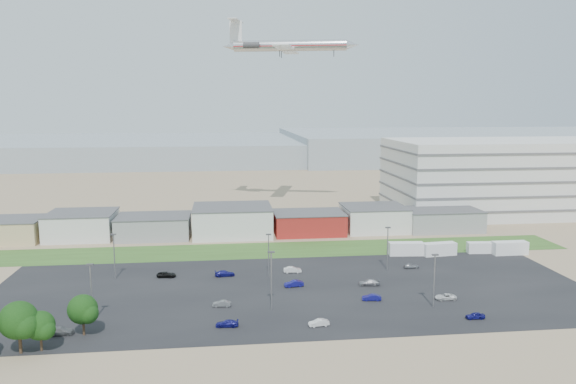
{
  "coord_description": "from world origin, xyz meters",
  "views": [
    {
      "loc": [
        -8.68,
        -87.5,
        36.73
      ],
      "look_at": [
        4.29,
        22.0,
        19.69
      ],
      "focal_mm": 35.0,
      "sensor_mm": 36.0,
      "label": 1
    }
  ],
  "objects": [
    {
      "name": "ground",
      "position": [
        0.0,
        0.0,
        0.0
      ],
      "size": [
        700.0,
        700.0,
        0.0
      ],
      "primitive_type": "plane",
      "color": "#887357",
      "rests_on": "ground"
    },
    {
      "name": "parking_lot",
      "position": [
        5.0,
        20.0,
        0.01
      ],
      "size": [
        120.0,
        50.0,
        0.01
      ],
      "primitive_type": "cube",
      "color": "black",
      "rests_on": "ground"
    },
    {
      "name": "grass_strip",
      "position": [
        0.0,
        52.0,
        0.01
      ],
      "size": [
        160.0,
        16.0,
        0.02
      ],
      "primitive_type": "cube",
      "color": "#34551F",
      "rests_on": "ground"
    },
    {
      "name": "hills_backdrop",
      "position": [
        40.0,
        315.0,
        4.5
      ],
      "size": [
        700.0,
        200.0,
        9.0
      ],
      "primitive_type": null,
      "color": "gray",
      "rests_on": "ground"
    },
    {
      "name": "building_row",
      "position": [
        -17.0,
        71.0,
        4.0
      ],
      "size": [
        170.0,
        20.0,
        8.0
      ],
      "primitive_type": null,
      "color": "silver",
      "rests_on": "ground"
    },
    {
      "name": "parking_garage",
      "position": [
        90.0,
        95.0,
        12.5
      ],
      "size": [
        80.0,
        40.0,
        25.0
      ],
      "primitive_type": "cube",
      "color": "silver",
      "rests_on": "ground"
    },
    {
      "name": "box_trailer_a",
      "position": [
        36.31,
        43.25,
        1.6
      ],
      "size": [
        8.74,
        3.37,
        3.21
      ],
      "primitive_type": null,
      "rotation": [
        0.0,
        0.0,
        -0.08
      ],
      "color": "silver",
      "rests_on": "ground"
    },
    {
      "name": "box_trailer_b",
      "position": [
        44.43,
        42.12,
        1.57
      ],
      "size": [
        8.62,
        3.58,
        3.14
      ],
      "primitive_type": null,
      "rotation": [
        0.0,
        0.0,
        0.12
      ],
      "color": "silver",
      "rests_on": "ground"
    },
    {
      "name": "box_trailer_c",
      "position": [
        55.92,
        43.04,
        1.36
      ],
      "size": [
        7.41,
        2.89,
        2.72
      ],
      "primitive_type": null,
      "rotation": [
        0.0,
        0.0,
        -0.09
      ],
      "color": "silver",
      "rests_on": "ground"
    },
    {
      "name": "box_trailer_d",
      "position": [
        62.19,
        40.87,
        1.63
      ],
      "size": [
        8.7,
        2.76,
        3.25
      ],
      "primitive_type": null,
      "rotation": [
        0.0,
        0.0,
        0.01
      ],
      "color": "silver",
      "rests_on": "ground"
    },
    {
      "name": "tree_mid",
      "position": [
        -39.13,
        -4.0,
        4.56
      ],
      "size": [
        6.08,
        6.08,
        9.12
      ],
      "primitive_type": null,
      "color": "black",
      "rests_on": "ground"
    },
    {
      "name": "tree_right",
      "position": [
        -36.3,
        -3.46,
        3.52
      ],
      "size": [
        4.7,
        4.7,
        7.05
      ],
      "primitive_type": null,
      "color": "black",
      "rests_on": "ground"
    },
    {
      "name": "tree_near",
      "position": [
        -31.34,
        1.87,
        3.82
      ],
      "size": [
        5.1,
        5.1,
        7.65
      ],
      "primitive_type": null,
      "color": "black",
      "rests_on": "ground"
    },
    {
      "name": "lightpole_front_l",
      "position": [
        -31.14,
        7.4,
        5.13
      ],
      "size": [
        1.21,
        0.5,
        10.27
      ],
      "primitive_type": null,
      "color": "slate",
      "rests_on": "ground"
    },
    {
      "name": "lightpole_front_m",
      "position": [
        -0.21,
        9.66,
        5.44
      ],
      "size": [
        1.28,
        0.53,
        10.89
      ],
      "primitive_type": null,
      "color": "slate",
      "rests_on": "ground"
    },
    {
      "name": "lightpole_front_r",
      "position": [
        29.56,
        7.62,
        4.99
      ],
      "size": [
        1.17,
        0.49,
        9.97
      ],
      "primitive_type": null,
      "color": "slate",
      "rests_on": "ground"
    },
    {
      "name": "lightpole_back_l",
      "position": [
        -31.79,
        31.85,
        4.93
      ],
      "size": [
        1.16,
        0.48,
        9.86
      ],
      "primitive_type": null,
      "color": "slate",
      "rests_on": "ground"
    },
    {
      "name": "lightpole_back_m",
      "position": [
        1.0,
        29.88,
        4.7
      ],
      "size": [
        1.11,
        0.46,
        9.4
      ],
      "primitive_type": null,
      "color": "slate",
      "rests_on": "ground"
    },
    {
      "name": "lightpole_back_r",
      "position": [
        28.01,
        31.77,
        4.9
      ],
      "size": [
        1.15,
        0.48,
        9.8
      ],
      "primitive_type": null,
      "color": "slate",
      "rests_on": "ground"
    },
    {
      "name": "airliner",
      "position": [
        15.38,
        110.04,
        57.18
      ],
      "size": [
        54.26,
        43.22,
        14.11
      ],
      "primitive_type": null,
      "rotation": [
        0.0,
        0.0,
        -0.25
      ],
      "color": "silver"
    },
    {
      "name": "parked_car_0",
      "position": [
        33.34,
        11.06,
        0.56
      ],
      "size": [
        4.13,
        2.12,
        1.11
      ],
      "primitive_type": "imported",
      "rotation": [
        0.0,
        0.0,
        -1.64
      ],
      "color": "silver",
      "rests_on": "ground"
    },
    {
      "name": "parked_car_1",
      "position": [
        19.17,
        12.28,
        0.6
      ],
      "size": [
        3.75,
        1.7,
        1.19
      ],
      "primitive_type": "imported",
      "rotation": [
        0.0,
        0.0,
        -1.69
      ],
      "color": "navy",
      "rests_on": "ground"
    },
    {
      "name": "parked_car_2",
      "position": [
        34.63,
        1.09,
        0.56
      ],
      "size": [
        3.34,
        1.44,
        1.12
      ],
      "primitive_type": "imported",
      "rotation": [
        0.0,
        0.0,
        -1.61
      ],
      "color": "navy",
      "rests_on": "ground"
    },
    {
      "name": "parked_car_3",
      "position": [
        -8.32,
        2.65,
        0.56
      ],
      "size": [
        3.99,
        1.93,
        1.12
      ],
      "primitive_type": "imported",
      "rotation": [
        0.0,
        0.0,
        -1.67
      ],
      "color": "navy",
      "rests_on": "ground"
    },
    {
      "name": "parked_car_4",
      "position": [
        -9.19,
        12.35,
        0.56
      ],
      "size": [
        3.5,
        1.6,
        1.11
      ],
      "primitive_type": "imported",
      "rotation": [
        0.0,
        0.0,
        -1.7
      ],
      "color": "#595B5E",
      "rests_on": "ground"
    },
    {
      "name": "parked_car_6",
      "position": [
        -8.49,
        31.02,
        0.63
      ],
      "size": [
        4.49,
        2.23,
        1.25
      ],
      "primitive_type": "imported",
      "rotation": [
        0.0,
        0.0,
        1.68
      ],
      "color": "navy",
      "rests_on": "ground"
    },
    {
      "name": "parked_car_7",
      "position": [
        5.52,
        22.15,
        0.65
      ],
      "size": [
        4.1,
        1.89,
        1.3
      ],
      "primitive_type": "imported",
      "rotation": [
        0.0,
        0.0,
        -1.44
      ],
      "color": "navy",
      "rests_on": "ground"
    },
    {
      "name": "parked_car_8",
      "position": [
        33.77,
        31.98,
        0.58
      ],
      "size": [
        3.48,
        1.6,
        1.16
      ],
      "primitive_type": "imported",
      "rotation": [
        0.0,
        0.0,
        1.64
      ],
      "color": "#A5A5AA",
      "rests_on": "ground"
    },
    {
      "name": "parked_car_9",
      "position": [
        -21.02,
        31.76,
        0.57
      ],
      "size": [
        4.31,
        2.4,
        1.14
      ],
      "primitive_type": "imported",
      "rotation": [
        0.0,
        0.0,
        1.44
      ],
      "color": "black",
      "rests_on": "ground"
    },
    {
      "name": "parked_car_10",
      "position": [
        -35.24,
        2.5,
        0.65
      ],
      "size": [
        4.47,
        1.86,
        1.29
      ],
      "primitive_type": "imported",
      "rotation": [
        0.0,
        0.0,
        1.56
      ],
      "color": "#595B5E",
      "rests_on": "ground"
    },
    {
      "name": "parked_car_11",
      "position": [
        6.47,
        31.94,
        0.65
      ],
      "size": [
        4.01,
        1.58,
        1.3
      ],
      "primitive_type": "imported",
      "rotation": [
        0.0,
        0.0,
        1.52
      ],
      "color": "silver",
      "rests_on": "ground"
    },
    {
      "name": "parked_car_12",
      "position": [
        21.04,
        21.2,
        0.62
      ],
      "size": [
        4.48,
        2.27,
        1.25
      ],
      "primitive_type": "imported",
      "rotation": [
        0.0,
        0.0,
        -1.7
      ],
      "color": "#A5A5AA",
      "rests_on": "ground"
    },
    {
      "name": "parked_car_13",
      "position": [
        7.04,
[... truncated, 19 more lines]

